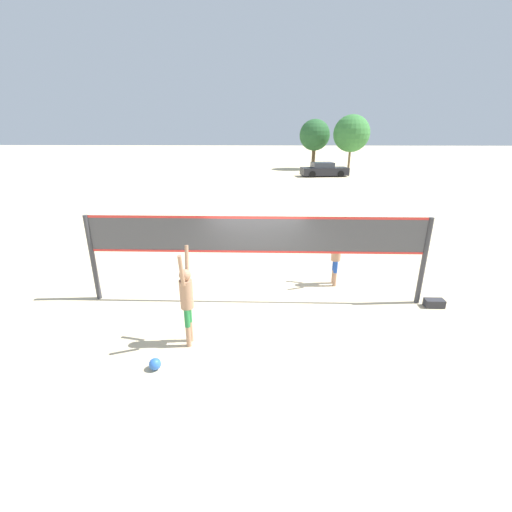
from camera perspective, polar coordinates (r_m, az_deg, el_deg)
ground_plane at (r=9.69m, az=0.00°, el=-7.38°), size 200.00×200.00×0.00m
volleyball_net at (r=9.02m, az=0.00°, el=2.27°), size 9.04×0.13×2.41m
player_spiker at (r=7.46m, az=-11.50°, el=-6.59°), size 0.28×0.72×2.22m
player_blocker at (r=10.51m, az=13.21°, el=0.44°), size 0.28×0.68×1.96m
volleyball at (r=7.41m, az=-16.49°, el=-16.88°), size 0.24×0.24×0.24m
gear_bag at (r=10.48m, az=27.57°, el=-6.96°), size 0.51×0.26×0.22m
parked_car_near at (r=36.69m, az=11.25°, el=13.88°), size 4.92×2.37×1.39m
tree_left_cluster at (r=43.13m, az=9.75°, el=19.23°), size 3.55×3.55×5.70m
tree_right_cluster at (r=41.41m, az=15.63°, el=19.06°), size 3.97×3.97×6.09m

